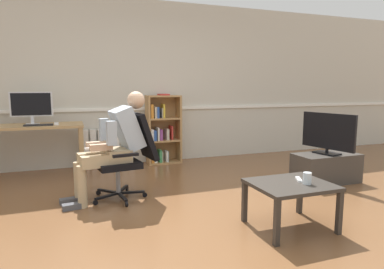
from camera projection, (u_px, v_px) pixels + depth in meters
name	position (u px, v px, depth m)	size (l,w,h in m)	color
ground_plane	(207.00, 215.00, 3.36)	(18.00, 18.00, 0.00)	brown
back_wall	(147.00, 83.00, 5.63)	(12.00, 0.13, 2.70)	beige
computer_desk	(37.00, 132.00, 4.69)	(1.24, 0.62, 0.76)	tan
imac_monitor	(31.00, 105.00, 4.69)	(0.56, 0.14, 0.46)	silver
keyboard	(39.00, 125.00, 4.56)	(0.37, 0.12, 0.02)	black
computer_mouse	(57.00, 124.00, 4.65)	(0.06, 0.10, 0.03)	white
bookshelf	(162.00, 131.00, 5.61)	(0.57, 0.29, 1.17)	#AD7F4C
radiator	(109.00, 147.00, 5.45)	(0.82, 0.08, 0.61)	white
office_chair	(129.00, 153.00, 3.85)	(0.76, 0.63, 0.99)	black
person_seated	(114.00, 143.00, 3.75)	(0.98, 0.45, 1.23)	tan
tv_stand	(326.00, 168.00, 4.50)	(0.87, 0.43, 0.39)	#3D3833
tv_screen	(328.00, 133.00, 4.43)	(0.27, 0.77, 0.55)	black
coffee_table	(290.00, 189.00, 3.01)	(0.70, 0.59, 0.42)	#332D28
drinking_glass	(307.00, 178.00, 2.96)	(0.07, 0.07, 0.11)	silver
spare_remote	(299.00, 179.00, 3.09)	(0.04, 0.15, 0.02)	white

